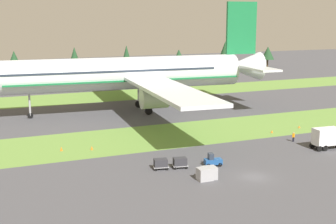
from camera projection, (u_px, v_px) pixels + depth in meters
The scene contains 16 objects.
ground_plane at pixel (254, 177), 65.43m from camera, with size 400.00×400.00×0.00m, color #47474C.
grass_strip_near at pixel (177, 134), 89.18m from camera, with size 320.00×17.82×0.01m, color olive.
grass_strip_far at pixel (109, 96), 132.20m from camera, with size 320.00×17.82×0.01m, color olive.
airliner at pixel (132, 73), 108.38m from camera, with size 65.98×81.50×25.49m.
baggage_tug at pixel (213, 161), 70.12m from camera, with size 2.81×1.79×1.97m.
cargo_dolly_lead at pixel (180, 162), 69.14m from camera, with size 2.45×1.91×1.55m.
cargo_dolly_second at pixel (161, 163), 68.58m from camera, with size 2.45×1.91×1.55m.
catering_truck at pixel (331, 137), 79.24m from camera, with size 7.11×2.81×3.58m.
ground_crew_marshaller at pixel (293, 137), 83.63m from camera, with size 0.56×0.36×1.74m.
uld_container_0 at pixel (209, 173), 64.49m from camera, with size 2.00×1.60×1.72m, color #A3A3A8.
uld_container_1 at pixel (205, 174), 64.02m from camera, with size 2.00×1.60×1.72m, color #A3A3A8.
taxiway_marker_0 at pixel (92, 148), 78.72m from camera, with size 0.44×0.44×0.64m, color orange.
taxiway_marker_1 at pixel (272, 132), 90.13m from camera, with size 0.44×0.44×0.52m, color orange.
taxiway_marker_2 at pixel (299, 127), 94.09m from camera, with size 0.44×0.44×0.49m, color orange.
taxiway_marker_3 at pixel (61, 149), 78.08m from camera, with size 0.44×0.44×0.68m, color orange.
distant_tree_line at pixel (106, 57), 178.21m from camera, with size 175.46×9.60×11.67m.
Camera 1 is at (-35.24, -52.74, 22.01)m, focal length 50.15 mm.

